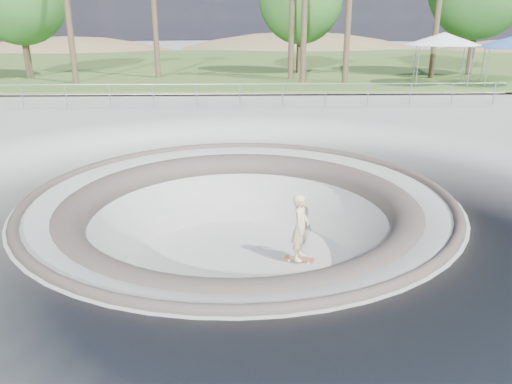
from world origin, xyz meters
TOP-DOWN VIEW (x-y plane):
  - ground at (0.00, 0.00)m, footprint 180.00×180.00m
  - skate_bowl at (0.00, 0.00)m, footprint 14.00×14.00m
  - grass_strip at (0.00, 34.00)m, footprint 180.00×36.00m
  - distant_hills at (3.78, 57.17)m, footprint 103.20×45.00m
  - safety_railing at (0.00, 12.00)m, footprint 25.00×0.06m
  - skateboard at (1.54, 0.23)m, footprint 0.80×0.43m
  - skater at (1.54, 0.23)m, footprint 0.60×0.74m
  - canopy_white at (11.85, 18.51)m, footprint 5.70×5.70m

SIDE VIEW (x-z plane):
  - distant_hills at x=3.78m, z-range -21.32..7.28m
  - skateboard at x=1.54m, z-range -1.88..-1.80m
  - skate_bowl at x=0.00m, z-range -3.88..0.22m
  - skater at x=1.54m, z-range -1.82..-0.07m
  - ground at x=0.00m, z-range 0.00..0.00m
  - grass_strip at x=0.00m, z-range 0.16..0.28m
  - safety_railing at x=0.00m, z-range 0.18..1.20m
  - canopy_white at x=11.85m, z-range 1.40..4.39m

